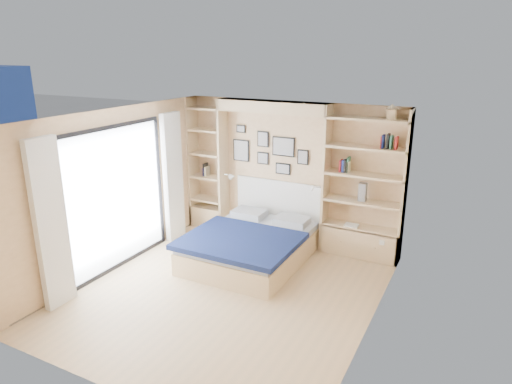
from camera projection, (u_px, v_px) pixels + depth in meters
The scene contains 8 objects.
ground at pixel (228, 292), 6.54m from camera, with size 4.50×4.50×0.00m, color tan.
room_shell at pixel (253, 189), 7.68m from camera, with size 4.50×4.50×4.50m.
bed at pixel (251, 244), 7.45m from camera, with size 1.75×2.25×1.07m.
photo_gallery at pixel (268, 150), 8.15m from camera, with size 1.48×0.02×0.82m.
reading_lamps at pixel (270, 182), 8.04m from camera, with size 1.92×0.12×0.15m.
shelf_decor at pixel (349, 157), 7.33m from camera, with size 3.53×0.23×2.03m.
deck at pixel (54, 245), 8.11m from camera, with size 3.20×4.00×0.05m, color #695E4D.
deck_chair at pixel (98, 207), 8.83m from camera, with size 0.81×0.99×0.86m.
Camera 1 is at (3.01, -4.99, 3.32)m, focal length 32.00 mm.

